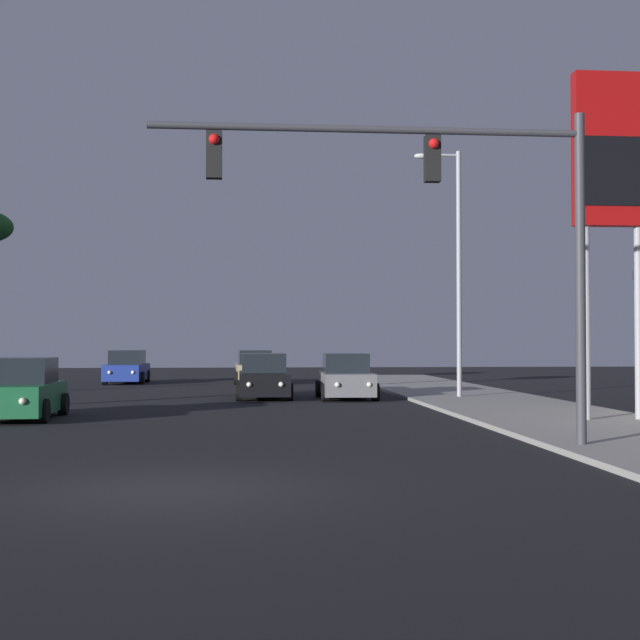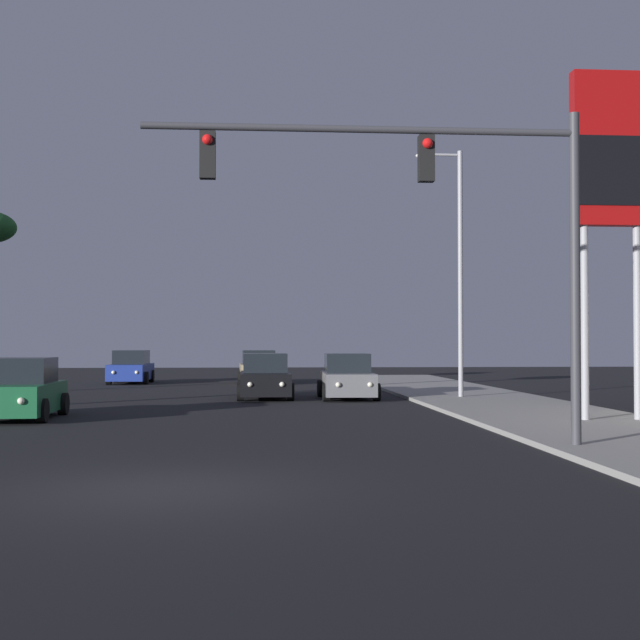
% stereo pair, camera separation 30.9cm
% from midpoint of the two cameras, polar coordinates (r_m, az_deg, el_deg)
% --- Properties ---
extents(ground_plane, '(120.00, 120.00, 0.00)m').
position_cam_midpoint_polar(ground_plane, '(13.23, -10.22, -10.62)').
color(ground_plane, black).
extents(sidewalk_right, '(5.00, 60.00, 0.12)m').
position_cam_midpoint_polar(sidewalk_right, '(24.56, 14.90, -6.17)').
color(sidewalk_right, gray).
rests_on(sidewalk_right, ground).
extents(car_green, '(2.04, 4.33, 1.68)m').
position_cam_midpoint_polar(car_green, '(25.86, -18.92, -4.34)').
color(car_green, '#195933').
rests_on(car_green, ground).
extents(car_grey, '(2.04, 4.34, 1.68)m').
position_cam_midpoint_polar(car_grey, '(33.07, 1.41, -3.75)').
color(car_grey, slate).
rests_on(car_grey, ground).
extents(car_black, '(2.04, 4.31, 1.68)m').
position_cam_midpoint_polar(car_black, '(33.28, -3.90, -3.73)').
color(car_black, black).
rests_on(car_black, ground).
extents(car_tan, '(2.04, 4.34, 1.68)m').
position_cam_midpoint_polar(car_tan, '(45.30, -4.39, -3.11)').
color(car_tan, tan).
rests_on(car_tan, ground).
extents(car_blue, '(2.04, 4.34, 1.68)m').
position_cam_midpoint_polar(car_blue, '(46.30, -12.44, -3.04)').
color(car_blue, navy).
rests_on(car_blue, ground).
extents(traffic_light_mast, '(8.52, 0.36, 6.50)m').
position_cam_midpoint_polar(traffic_light_mast, '(17.59, 8.12, 7.33)').
color(traffic_light_mast, '#38383D').
rests_on(traffic_light_mast, sidewalk_right).
extents(street_lamp, '(1.74, 0.24, 9.00)m').
position_cam_midpoint_polar(street_lamp, '(33.02, 8.39, 3.83)').
color(street_lamp, '#99999E').
rests_on(street_lamp, sidewalk_right).
extents(gas_station_sign, '(2.00, 0.42, 9.00)m').
position_cam_midpoint_polar(gas_station_sign, '(24.57, 17.79, 9.21)').
color(gas_station_sign, '#99999E').
rests_on(gas_station_sign, sidewalk_right).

